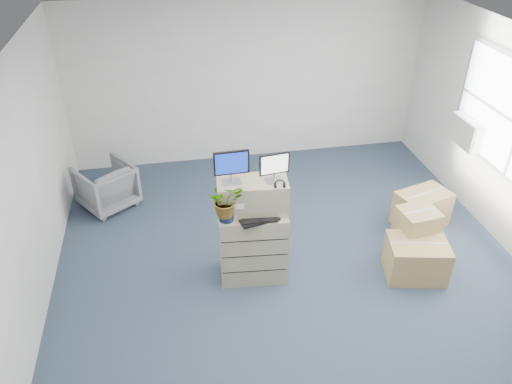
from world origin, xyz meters
The scene contains 17 objects.
ground centered at (0.00, 0.00, 0.00)m, with size 7.00×7.00×0.00m, color #29374B.
wall_back centered at (0.00, 3.51, 1.40)m, with size 6.00×0.02×2.80m, color beige.
ac_unit centered at (2.87, 1.40, 1.20)m, with size 0.24×0.60×0.40m, color silver.
filing_cabinet_lower centered at (-0.50, 0.32, 0.48)m, with size 0.82×0.50×0.96m, color tan.
filing_cabinet_upper centered at (-0.49, 0.36, 1.16)m, with size 0.82×0.41×0.41m, color tan.
monitor_left centered at (-0.73, 0.38, 1.59)m, with size 0.41×0.16×0.40m.
monitor_right centered at (-0.25, 0.32, 1.56)m, with size 0.35×0.16×0.35m.
headphones centered at (-0.21, 0.18, 1.40)m, with size 0.12×0.12×0.01m, color black.
keyboard centered at (-0.45, 0.14, 0.97)m, with size 0.46×0.19×0.02m, color black.
mouse centered at (-0.23, 0.19, 0.97)m, with size 0.09×0.05×0.03m, color silver.
water_bottle centered at (-0.38, 0.35, 1.07)m, with size 0.07×0.07×0.23m, color #989CA1.
phone_dock centered at (-0.56, 0.35, 1.00)m, with size 0.06×0.05×0.12m.
external_drive centered at (-0.13, 0.44, 0.98)m, with size 0.18×0.14×0.05m, color black.
tissue_box centered at (-0.15, 0.42, 1.05)m, with size 0.22×0.11×0.08m, color #3C87CE.
potted_plant centered at (-0.83, 0.20, 1.20)m, with size 0.42×0.46×0.42m.
office_chair centered at (-2.40, 2.28, 0.38)m, with size 0.74×0.69×0.76m, color slate.
cardboard_boxes centered at (1.76, 0.37, 0.29)m, with size 1.40×1.68×0.75m.
Camera 1 is at (-1.36, -4.46, 4.35)m, focal length 35.00 mm.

